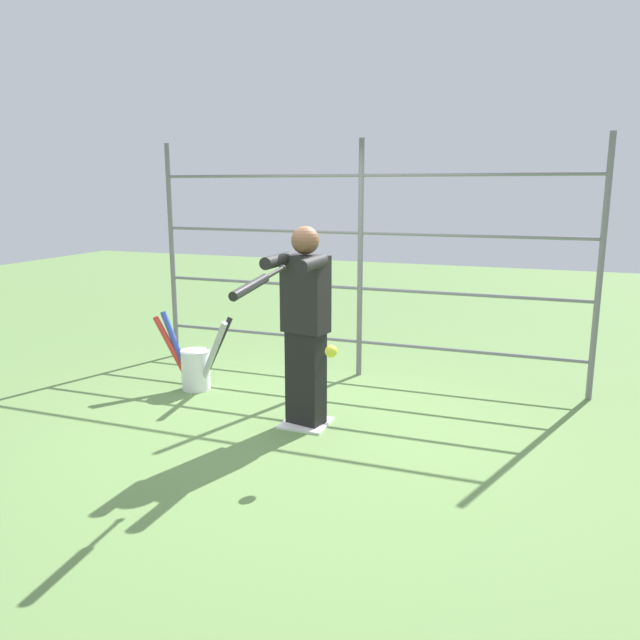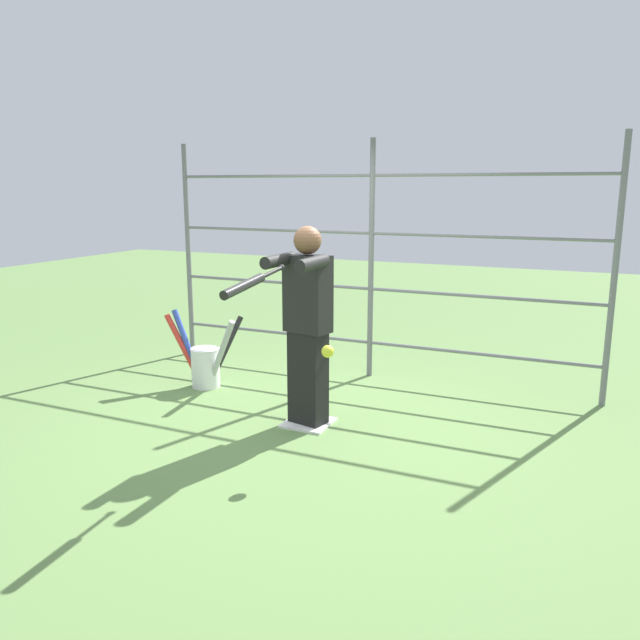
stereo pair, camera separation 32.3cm
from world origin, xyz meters
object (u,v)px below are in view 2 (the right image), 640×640
bat_bucket (205,363)px  softball_in_flight (328,351)px  batter (307,320)px  baseball_bat_swinging (249,284)px

bat_bucket → softball_in_flight: bearing=150.0°
softball_in_flight → bat_bucket: softball_in_flight is taller
batter → softball_in_flight: 0.70m
softball_in_flight → batter: bearing=-51.5°
batter → bat_bucket: batter is taller
baseball_bat_swinging → batter: bearing=-88.3°
batter → baseball_bat_swinging: 1.11m
batter → softball_in_flight: (-0.43, 0.54, -0.10)m
baseball_bat_swinging → bat_bucket: 2.43m
batter → bat_bucket: (1.45, -0.54, -0.69)m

